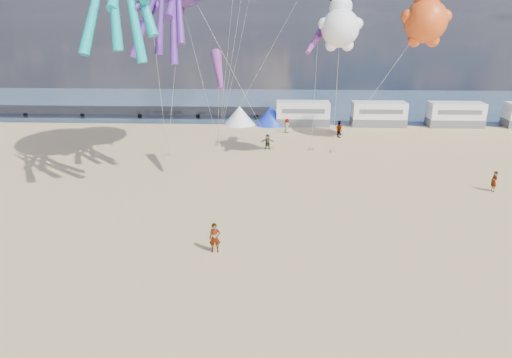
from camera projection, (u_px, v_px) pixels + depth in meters
name	position (u px, v px, depth m)	size (l,w,h in m)	color
ground	(220.00, 322.00, 20.51)	(120.00, 120.00, 0.00)	#DAB67E
water	(259.00, 104.00, 72.30)	(120.00, 120.00, 0.00)	#374E69
pier	(53.00, 109.00, 62.62)	(60.00, 3.00, 0.50)	black
motorhome_0	(303.00, 113.00, 57.46)	(6.60, 2.50, 3.00)	silver
motorhome_1	(379.00, 114.00, 57.12)	(6.60, 2.50, 3.00)	silver
motorhome_2	(455.00, 115.00, 56.78)	(6.60, 2.50, 3.00)	silver
tent_white	(239.00, 115.00, 57.85)	(4.00, 4.00, 2.40)	white
tent_blue	(271.00, 115.00, 57.71)	(4.00, 4.00, 2.40)	#1933CC
standing_person	(215.00, 238.00, 26.33)	(0.66, 0.43, 1.80)	tan
beachgoer_0	(287.00, 126.00, 53.77)	(0.62, 0.41, 1.71)	#7F6659
beachgoer_1	(339.00, 128.00, 52.76)	(0.84, 0.55, 1.72)	#7F6659
beachgoer_3	(339.00, 130.00, 51.62)	(1.12, 0.65, 1.74)	#7F6659
beachgoer_4	(268.00, 142.00, 47.10)	(0.92, 0.38, 1.57)	#7F6659
beachgoer_5	(494.00, 181.00, 35.62)	(1.54, 0.49, 1.66)	#7F6659
sandbag_a	(168.00, 155.00, 45.04)	(0.50, 0.35, 0.22)	gray
sandbag_b	(272.00, 148.00, 47.27)	(0.50, 0.35, 0.22)	gray
sandbag_c	(333.00, 152.00, 46.12)	(0.50, 0.35, 0.22)	gray
sandbag_d	(311.00, 149.00, 46.96)	(0.50, 0.35, 0.22)	gray
sandbag_e	(219.00, 145.00, 48.54)	(0.50, 0.35, 0.22)	gray
kite_panda	(340.00, 28.00, 38.31)	(3.87, 3.65, 5.47)	white
kite_teddy_orange	(426.00, 21.00, 44.03)	(4.98, 4.69, 7.04)	#EC5018
windsock_left	(180.00, 10.00, 40.95)	(1.10, 6.24, 6.24)	red
windsock_mid	(318.00, 37.00, 39.79)	(1.00, 5.69, 5.69)	red
windsock_right	(219.00, 70.00, 35.48)	(0.90, 4.81, 4.81)	red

